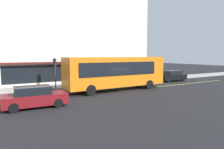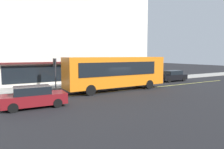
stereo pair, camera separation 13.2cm
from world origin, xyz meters
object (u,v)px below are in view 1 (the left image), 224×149
(car_black, at_px, (172,76))
(car_maroon, at_px, (35,97))
(pedestrian_near_storefront, at_px, (161,72))
(traffic_light, at_px, (55,66))
(bus, at_px, (117,72))
(pedestrian_at_corner, at_px, (115,74))

(car_black, height_order, car_maroon, same)
(pedestrian_near_storefront, bearing_deg, car_black, -79.47)
(car_black, bearing_deg, traffic_light, 174.01)
(pedestrian_near_storefront, bearing_deg, bus, -157.53)
(car_black, distance_m, car_maroon, 20.18)
(traffic_light, height_order, pedestrian_at_corner, traffic_light)
(car_black, distance_m, pedestrian_at_corner, 8.37)
(car_maroon, bearing_deg, traffic_light, 65.29)
(bus, height_order, pedestrian_near_storefront, bus)
(traffic_light, bearing_deg, pedestrian_near_storefront, 0.73)
(car_maroon, bearing_deg, pedestrian_near_storefront, 21.04)
(car_black, bearing_deg, pedestrian_at_corner, 160.61)
(bus, bearing_deg, car_maroon, -160.70)
(pedestrian_at_corner, bearing_deg, traffic_light, -172.54)
(traffic_light, xyz_separation_m, car_black, (16.14, -1.69, -1.79))
(bus, relative_size, pedestrian_near_storefront, 6.20)
(bus, relative_size, traffic_light, 3.49)
(car_black, relative_size, pedestrian_at_corner, 2.45)
(bus, xyz_separation_m, car_maroon, (-8.69, -3.04, -1.24))
(car_maroon, bearing_deg, pedestrian_at_corner, 35.45)
(traffic_light, xyz_separation_m, car_maroon, (-3.29, -7.14, -1.79))
(car_black, xyz_separation_m, car_maroon, (-19.43, -5.44, 0.00))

